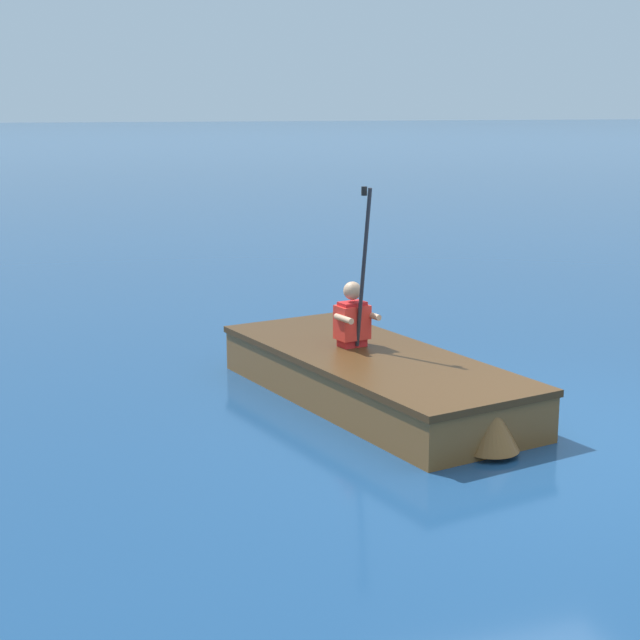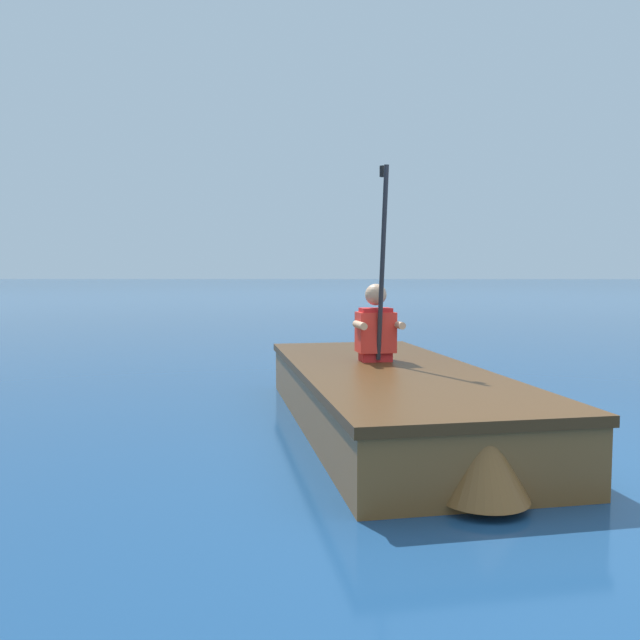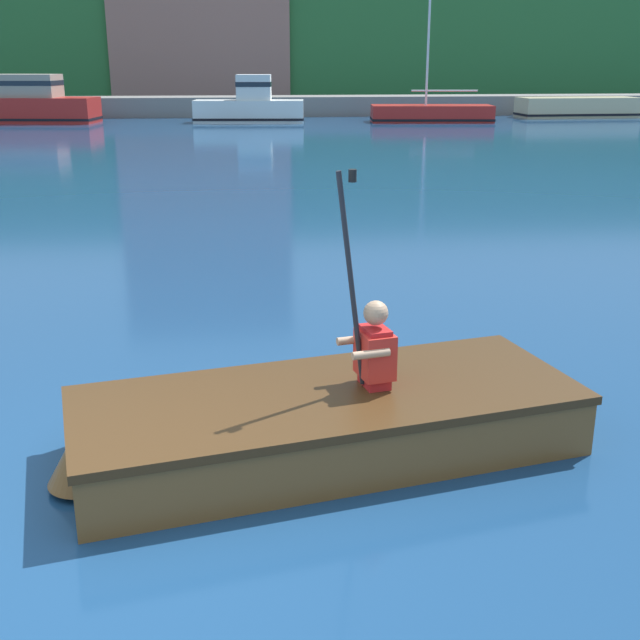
% 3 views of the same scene
% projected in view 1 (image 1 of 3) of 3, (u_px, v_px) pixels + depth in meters
% --- Properties ---
extents(ground_plane, '(300.00, 300.00, 0.00)m').
position_uv_depth(ground_plane, '(552.00, 440.00, 7.89)').
color(ground_plane, navy).
extents(rowboat_foreground, '(3.69, 2.03, 0.44)m').
position_uv_depth(rowboat_foreground, '(376.00, 376.00, 8.83)').
color(rowboat_foreground, brown).
rests_on(rowboat_foreground, ground).
extents(person_paddler, '(0.42, 0.40, 1.49)m').
position_uv_depth(person_paddler, '(353.00, 316.00, 9.05)').
color(person_paddler, red).
rests_on(person_paddler, rowboat_foreground).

